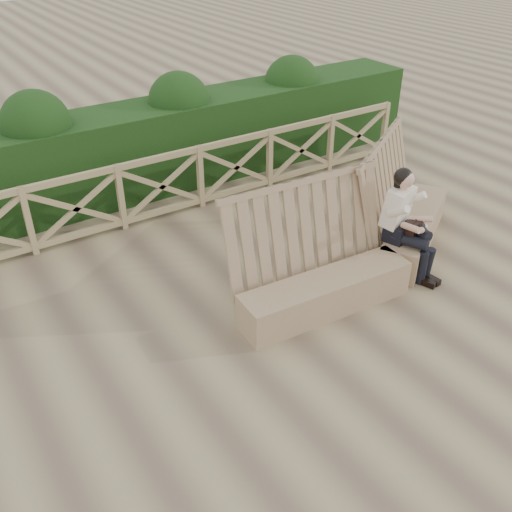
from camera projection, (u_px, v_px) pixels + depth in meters
ground at (287, 326)px, 7.15m from camera, size 60.00×60.00×0.00m
bench at (370, 247)px, 7.98m from camera, size 4.52×1.91×1.62m
woman at (405, 220)px, 7.80m from camera, size 0.57×0.99×1.55m
guardrail at (162, 187)px, 9.33m from camera, size 10.10×0.09×1.10m
hedge at (131, 152)px, 10.07m from camera, size 12.00×1.20×1.50m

